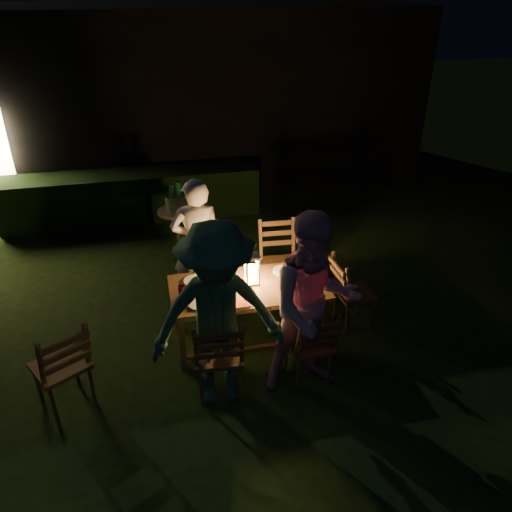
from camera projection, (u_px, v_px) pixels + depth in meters
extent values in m
plane|color=black|center=(188.00, 351.00, 5.49)|extent=(40.00, 40.00, 0.00)
cube|color=black|center=(150.00, 93.00, 10.00)|extent=(10.00, 4.00, 3.20)
cube|color=black|center=(133.00, 196.00, 8.39)|extent=(4.20, 0.70, 0.80)
cube|color=#4D3219|center=(249.00, 288.00, 5.37)|extent=(1.68, 0.85, 0.05)
cube|color=#4D3219|center=(182.00, 345.00, 5.10)|extent=(0.06, 0.06, 0.62)
cube|color=#4D3219|center=(177.00, 307.00, 5.69)|extent=(0.06, 0.06, 0.62)
cube|color=#4D3219|center=(325.00, 325.00, 5.39)|extent=(0.06, 0.06, 0.62)
cube|color=#4D3219|center=(305.00, 291.00, 5.98)|extent=(0.06, 0.06, 0.62)
cube|color=#4D3219|center=(218.00, 354.00, 4.74)|extent=(0.49, 0.47, 0.04)
cube|color=#4D3219|center=(219.00, 343.00, 4.43)|extent=(0.46, 0.19, 0.53)
cube|color=#4D3219|center=(309.00, 344.00, 4.93)|extent=(0.44, 0.42, 0.04)
cube|color=#4D3219|center=(317.00, 334.00, 4.66)|extent=(0.42, 0.17, 0.48)
cube|color=#4D3219|center=(200.00, 275.00, 6.03)|extent=(0.49, 0.48, 0.04)
cube|color=#4D3219|center=(199.00, 248.00, 6.06)|extent=(0.46, 0.21, 0.52)
cube|color=#4D3219|center=(280.00, 265.00, 6.21)|extent=(0.49, 0.47, 0.04)
cube|color=#4D3219|center=(277.00, 237.00, 6.24)|extent=(0.47, 0.18, 0.54)
cube|color=#4D3219|center=(355.00, 293.00, 5.72)|extent=(0.41, 0.43, 0.04)
cube|color=#4D3219|center=(343.00, 276.00, 5.55)|extent=(0.15, 0.42, 0.49)
cube|color=#4D3219|center=(60.00, 366.00, 4.59)|extent=(0.61, 0.60, 0.04)
cube|color=#4D3219|center=(64.00, 351.00, 4.33)|extent=(0.47, 0.36, 0.53)
imported|color=beige|center=(197.00, 245.00, 5.90)|extent=(0.61, 0.40, 1.66)
imported|color=#C688A4|center=(314.00, 306.00, 4.62)|extent=(0.91, 0.71, 1.86)
imported|color=#2C593E|center=(218.00, 318.00, 4.45)|extent=(1.22, 0.70, 1.88)
cube|color=white|center=(252.00, 282.00, 5.40)|extent=(0.15, 0.15, 0.03)
cube|color=white|center=(252.00, 256.00, 5.24)|extent=(0.16, 0.16, 0.03)
cylinder|color=#FF9E3F|center=(252.00, 273.00, 5.34)|extent=(0.09, 0.09, 0.18)
cylinder|color=white|center=(195.00, 281.00, 5.43)|extent=(0.25, 0.25, 0.01)
cylinder|color=white|center=(200.00, 303.00, 5.06)|extent=(0.25, 0.25, 0.01)
cylinder|color=white|center=(284.00, 271.00, 5.62)|extent=(0.25, 0.25, 0.01)
cylinder|color=white|center=(295.00, 292.00, 5.25)|extent=(0.25, 0.25, 0.01)
cylinder|color=#0F471E|center=(225.00, 278.00, 5.24)|extent=(0.07, 0.07, 0.28)
cube|color=red|center=(240.00, 304.00, 5.05)|extent=(0.18, 0.14, 0.01)
cube|color=red|center=(306.00, 295.00, 5.20)|extent=(0.18, 0.14, 0.01)
cube|color=black|center=(194.00, 309.00, 4.98)|extent=(0.14, 0.07, 0.01)
cylinder|color=brown|center=(177.00, 211.00, 7.07)|extent=(0.54, 0.54, 0.04)
cylinder|color=brown|center=(179.00, 233.00, 7.24)|extent=(0.06, 0.06, 0.71)
cylinder|color=#A5A8AD|center=(176.00, 202.00, 7.00)|extent=(0.30, 0.30, 0.22)
cylinder|color=#0F471E|center=(172.00, 201.00, 6.94)|extent=(0.07, 0.07, 0.32)
cylinder|color=#0F471E|center=(179.00, 198.00, 7.02)|extent=(0.07, 0.07, 0.32)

